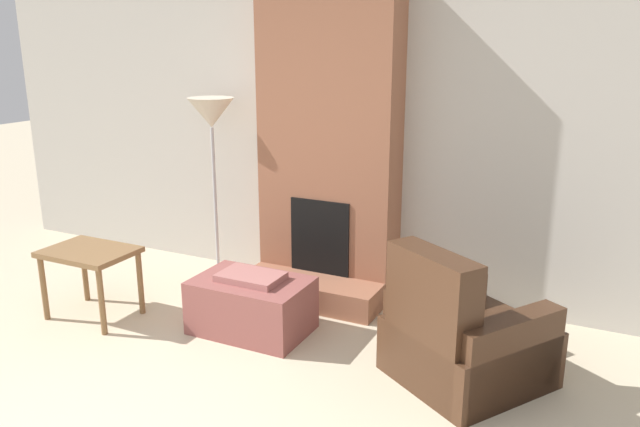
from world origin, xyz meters
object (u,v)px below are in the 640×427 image
Objects in this scene: ottoman at (252,304)px; armchair at (460,342)px; floor_lamp_left at (211,119)px; side_table at (90,260)px.

armchair is at bearing -1.16° from ottoman.
armchair is at bearing -19.49° from floor_lamp_left.
side_table is at bearing -165.34° from ottoman.
side_table is 1.54m from floor_lamp_left.
floor_lamp_left is at bearing 72.69° from side_table.
side_table is at bearing -107.31° from floor_lamp_left.
ottoman is 0.52× the size of floor_lamp_left.
armchair is 0.71× the size of floor_lamp_left.
floor_lamp_left is (0.36, 1.15, 0.96)m from side_table.
armchair is 1.72× the size of side_table.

